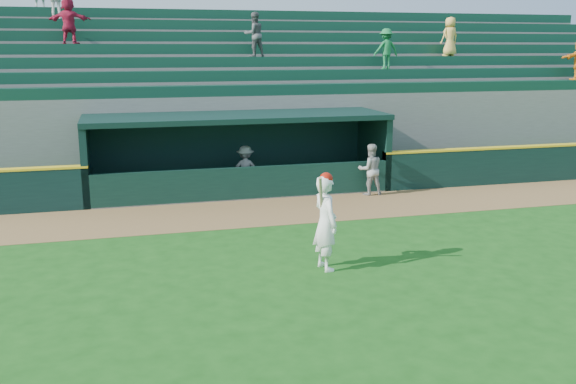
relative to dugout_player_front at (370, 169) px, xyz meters
name	(u,v)px	position (x,y,z in m)	size (l,w,h in m)	color
ground	(308,269)	(-3.87, -6.14, -0.80)	(120.00, 120.00, 0.00)	#174A12
warning_track	(257,212)	(-3.87, -1.24, -0.80)	(40.00, 3.00, 0.01)	brown
dugout_player_front	(370,169)	(0.00, 0.00, 0.00)	(0.78, 0.61, 1.60)	#979792
dugout_player_inside	(246,169)	(-3.65, 1.47, -0.07)	(0.95, 0.55, 1.47)	#989793
dugout	(236,148)	(-3.87, 1.86, 0.56)	(9.40, 2.80, 2.46)	slate
stands	(214,104)	(-3.88, 6.43, 1.60)	(34.50, 6.26, 7.42)	slate
batter_at_plate	(326,221)	(-3.51, -6.18, 0.22)	(0.60, 0.86, 2.06)	white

